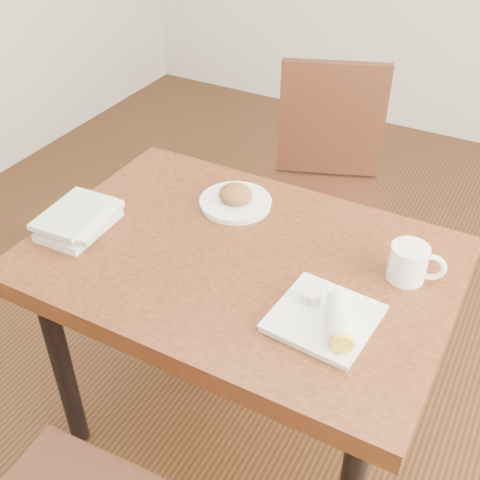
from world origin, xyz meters
The scene contains 7 objects.
ground centered at (0.00, 0.00, -0.01)m, with size 4.00×5.00×0.01m, color #472814.
table centered at (0.00, 0.00, 0.66)m, with size 1.11×0.77×0.75m.
chair_far centered at (-0.06, 0.82, 0.55)m, with size 0.54×0.54×0.95m.
plate_scone centered at (-0.13, 0.20, 0.77)m, with size 0.21×0.21×0.07m.
coffee_mug centered at (0.42, 0.12, 0.80)m, with size 0.14×0.10×0.10m.
plate_burrito centered at (0.30, -0.13, 0.77)m, with size 0.24×0.24×0.08m.
book_stack centered at (-0.45, -0.11, 0.78)m, with size 0.19×0.24×0.06m.
Camera 1 is at (0.60, -1.10, 1.74)m, focal length 45.00 mm.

